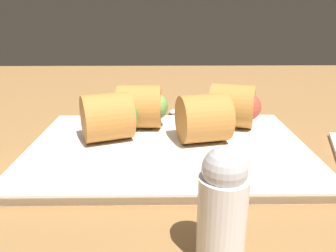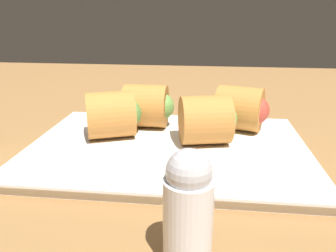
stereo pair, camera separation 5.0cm
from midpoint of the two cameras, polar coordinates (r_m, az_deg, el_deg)
table_surface at (r=44.65cm, az=-0.74°, el=-5.28°), size 180.00×140.00×2.00cm
serving_plate at (r=42.30cm, az=-3.39°, el=-4.17°), size 35.06×24.35×1.50cm
roll_front_left at (r=43.90cm, az=-13.21°, el=1.56°), size 7.97×7.94×6.16cm
roll_front_right at (r=47.96cm, az=8.74°, el=3.39°), size 7.90×7.73×6.16cm
roll_back_left at (r=42.11cm, az=3.45°, el=1.29°), size 7.75×7.32×6.16cm
roll_back_right at (r=47.46cm, az=-7.45°, el=3.28°), size 7.27×6.27×6.16cm
spoon at (r=58.16cm, az=-3.57°, el=2.24°), size 16.80×3.76×1.08cm
salt_shaker at (r=23.83cm, az=3.40°, el=-14.08°), size 3.58×3.58×9.15cm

